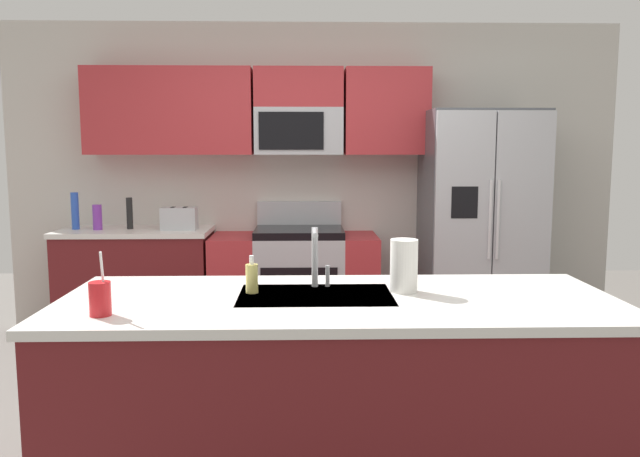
{
  "coord_description": "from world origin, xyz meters",
  "views": [
    {
      "loc": [
        -0.08,
        -3.26,
        1.54
      ],
      "look_at": [
        0.02,
        0.6,
        1.05
      ],
      "focal_mm": 34.92,
      "sensor_mm": 36.0,
      "label": 1
    }
  ],
  "objects_px": {
    "toaster": "(179,218)",
    "bottle_blue": "(75,211)",
    "sink_faucet": "(316,252)",
    "drink_cup_red": "(100,298)",
    "range_oven": "(295,283)",
    "soap_dispenser": "(252,278)",
    "paper_towel_roll": "(404,266)",
    "refrigerator": "(480,226)",
    "pepper_mill": "(130,213)",
    "bottle_purple": "(97,217)"
  },
  "relations": [
    {
      "from": "range_oven",
      "to": "bottle_purple",
      "type": "relative_size",
      "value": 6.74
    },
    {
      "from": "range_oven",
      "to": "bottle_purple",
      "type": "height_order",
      "value": "bottle_purple"
    },
    {
      "from": "range_oven",
      "to": "drink_cup_red",
      "type": "height_order",
      "value": "drink_cup_red"
    },
    {
      "from": "range_oven",
      "to": "sink_faucet",
      "type": "height_order",
      "value": "sink_faucet"
    },
    {
      "from": "pepper_mill",
      "to": "paper_towel_roll",
      "type": "distance_m",
      "value": 2.97
    },
    {
      "from": "range_oven",
      "to": "refrigerator",
      "type": "xyz_separation_m",
      "value": [
        1.51,
        -0.07,
        0.48
      ]
    },
    {
      "from": "pepper_mill",
      "to": "bottle_blue",
      "type": "distance_m",
      "value": 0.43
    },
    {
      "from": "bottle_blue",
      "to": "drink_cup_red",
      "type": "height_order",
      "value": "bottle_blue"
    },
    {
      "from": "bottle_purple",
      "to": "paper_towel_roll",
      "type": "height_order",
      "value": "paper_towel_roll"
    },
    {
      "from": "refrigerator",
      "to": "paper_towel_roll",
      "type": "relative_size",
      "value": 7.71
    },
    {
      "from": "soap_dispenser",
      "to": "drink_cup_red",
      "type": "bearing_deg",
      "value": -146.1
    },
    {
      "from": "soap_dispenser",
      "to": "sink_faucet",
      "type": "bearing_deg",
      "value": 18.09
    },
    {
      "from": "refrigerator",
      "to": "paper_towel_roll",
      "type": "xyz_separation_m",
      "value": [
        -0.98,
        -2.24,
        0.09
      ]
    },
    {
      "from": "toaster",
      "to": "range_oven",
      "type": "bearing_deg",
      "value": 3.24
    },
    {
      "from": "refrigerator",
      "to": "sink_faucet",
      "type": "height_order",
      "value": "refrigerator"
    },
    {
      "from": "sink_faucet",
      "to": "paper_towel_roll",
      "type": "bearing_deg",
      "value": -13.5
    },
    {
      "from": "pepper_mill",
      "to": "range_oven",
      "type": "bearing_deg",
      "value": 0.11
    },
    {
      "from": "refrigerator",
      "to": "toaster",
      "type": "distance_m",
      "value": 2.44
    },
    {
      "from": "refrigerator",
      "to": "bottle_blue",
      "type": "bearing_deg",
      "value": 178.98
    },
    {
      "from": "bottle_blue",
      "to": "paper_towel_roll",
      "type": "xyz_separation_m",
      "value": [
        2.3,
        -2.3,
        -0.03
      ]
    },
    {
      "from": "range_oven",
      "to": "paper_towel_roll",
      "type": "bearing_deg",
      "value": -77.15
    },
    {
      "from": "refrigerator",
      "to": "soap_dispenser",
      "type": "height_order",
      "value": "refrigerator"
    },
    {
      "from": "range_oven",
      "to": "refrigerator",
      "type": "bearing_deg",
      "value": -2.73
    },
    {
      "from": "toaster",
      "to": "sink_faucet",
      "type": "height_order",
      "value": "sink_faucet"
    },
    {
      "from": "drink_cup_red",
      "to": "paper_towel_roll",
      "type": "relative_size",
      "value": 1.05
    },
    {
      "from": "range_oven",
      "to": "pepper_mill",
      "type": "xyz_separation_m",
      "value": [
        -1.34,
        -0.0,
        0.58
      ]
    },
    {
      "from": "pepper_mill",
      "to": "soap_dispenser",
      "type": "height_order",
      "value": "pepper_mill"
    },
    {
      "from": "range_oven",
      "to": "soap_dispenser",
      "type": "height_order",
      "value": "range_oven"
    },
    {
      "from": "toaster",
      "to": "bottle_blue",
      "type": "height_order",
      "value": "bottle_blue"
    },
    {
      "from": "range_oven",
      "to": "bottle_blue",
      "type": "bearing_deg",
      "value": -179.56
    },
    {
      "from": "pepper_mill",
      "to": "paper_towel_roll",
      "type": "height_order",
      "value": "pepper_mill"
    },
    {
      "from": "refrigerator",
      "to": "toaster",
      "type": "xyz_separation_m",
      "value": [
        -2.44,
        0.02,
        0.07
      ]
    },
    {
      "from": "pepper_mill",
      "to": "bottle_purple",
      "type": "bearing_deg",
      "value": -170.23
    },
    {
      "from": "bottle_purple",
      "to": "soap_dispenser",
      "type": "xyz_separation_m",
      "value": [
        1.43,
        -2.27,
        -0.03
      ]
    },
    {
      "from": "toaster",
      "to": "bottle_purple",
      "type": "bearing_deg",
      "value": 179.34
    },
    {
      "from": "bottle_purple",
      "to": "range_oven",
      "type": "bearing_deg",
      "value": 1.63
    },
    {
      "from": "refrigerator",
      "to": "drink_cup_red",
      "type": "distance_m",
      "value": 3.43
    },
    {
      "from": "toaster",
      "to": "drink_cup_red",
      "type": "height_order",
      "value": "drink_cup_red"
    },
    {
      "from": "drink_cup_red",
      "to": "range_oven",
      "type": "bearing_deg",
      "value": 75.15
    },
    {
      "from": "toaster",
      "to": "sink_faucet",
      "type": "distance_m",
      "value": 2.41
    },
    {
      "from": "bottle_purple",
      "to": "bottle_blue",
      "type": "bearing_deg",
      "value": 170.48
    },
    {
      "from": "refrigerator",
      "to": "bottle_blue",
      "type": "distance_m",
      "value": 3.28
    },
    {
      "from": "bottle_blue",
      "to": "soap_dispenser",
      "type": "distance_m",
      "value": 2.81
    },
    {
      "from": "bottle_purple",
      "to": "soap_dispenser",
      "type": "relative_size",
      "value": 1.19
    },
    {
      "from": "sink_faucet",
      "to": "soap_dispenser",
      "type": "distance_m",
      "value": 0.32
    },
    {
      "from": "paper_towel_roll",
      "to": "range_oven",
      "type": "bearing_deg",
      "value": 102.85
    },
    {
      "from": "paper_towel_roll",
      "to": "toaster",
      "type": "bearing_deg",
      "value": 122.77
    },
    {
      "from": "pepper_mill",
      "to": "bottle_purple",
      "type": "distance_m",
      "value": 0.25
    },
    {
      "from": "sink_faucet",
      "to": "drink_cup_red",
      "type": "xyz_separation_m",
      "value": [
        -0.85,
        -0.47,
        -0.1
      ]
    },
    {
      "from": "pepper_mill",
      "to": "drink_cup_red",
      "type": "xyz_separation_m",
      "value": [
        0.63,
        -2.68,
        -0.06
      ]
    }
  ]
}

